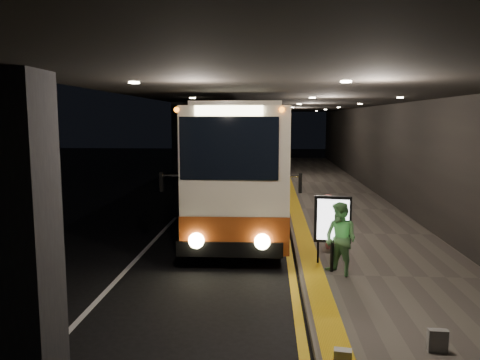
{
  "coord_description": "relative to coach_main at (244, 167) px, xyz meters",
  "views": [
    {
      "loc": [
        1.76,
        -13.82,
        3.78
      ],
      "look_at": [
        0.78,
        1.96,
        1.7
      ],
      "focal_mm": 35.0,
      "sensor_mm": 36.0,
      "label": 1
    }
  ],
  "objects": [
    {
      "name": "bag_plain",
      "position": [
        2.05,
        -11.13,
        -1.66
      ],
      "size": [
        0.28,
        0.19,
        0.32
      ],
      "primitive_type": "cube",
      "rotation": [
        0.0,
        0.0,
        -0.16
      ],
      "color": "#BBB8AF",
      "rests_on": "sidewalk"
    },
    {
      "name": "kerb_stripe_yellow",
      "position": [
        1.54,
        1.24,
        -1.96
      ],
      "size": [
        0.18,
        50.0,
        0.01
      ],
      "primitive_type": "cube",
      "color": "gold",
      "rests_on": "ground"
    },
    {
      "name": "coach_second",
      "position": [
        0.07,
        14.63,
        -0.1
      ],
      "size": [
        3.01,
        12.48,
        3.9
      ],
      "rotation": [
        0.0,
        0.0,
        0.03
      ],
      "color": "beige",
      "rests_on": "ground"
    },
    {
      "name": "passenger_waiting_green",
      "position": [
        2.63,
        -6.87,
        -0.96
      ],
      "size": [
        0.94,
        0.96,
        1.71
      ],
      "primitive_type": "imported",
      "rotation": [
        0.0,
        0.0,
        -0.83
      ],
      "color": "#497C45",
      "rests_on": "sidewalk"
    },
    {
      "name": "bag_polka",
      "position": [
        3.62,
        -10.47,
        -1.64
      ],
      "size": [
        0.3,
        0.14,
        0.36
      ],
      "primitive_type": "cube",
      "rotation": [
        0.0,
        0.0,
        -0.04
      ],
      "color": "black",
      "rests_on": "sidewalk"
    },
    {
      "name": "tactile_strip",
      "position": [
        2.04,
        1.24,
        -1.81
      ],
      "size": [
        0.5,
        50.0,
        0.01
      ],
      "primitive_type": "cube",
      "color": "gold",
      "rests_on": "sidewalk"
    },
    {
      "name": "support_columns",
      "position": [
        -2.31,
        0.24,
        0.23
      ],
      "size": [
        0.8,
        24.8,
        4.4
      ],
      "color": "black",
      "rests_on": "ground"
    },
    {
      "name": "canopy",
      "position": [
        1.69,
        1.24,
        2.63
      ],
      "size": [
        9.0,
        50.0,
        0.4
      ],
      "primitive_type": "cube",
      "color": "black",
      "rests_on": "support_columns"
    },
    {
      "name": "coach_third",
      "position": [
        0.08,
        26.43,
        -0.15
      ],
      "size": [
        2.8,
        12.08,
        3.78
      ],
      "rotation": [
        0.0,
        0.0,
        0.02
      ],
      "color": "beige",
      "rests_on": "ground"
    },
    {
      "name": "lane_line_white",
      "position": [
        -2.61,
        1.24,
        -1.96
      ],
      "size": [
        0.12,
        50.0,
        0.01
      ],
      "primitive_type": "cube",
      "color": "silver",
      "rests_on": "ground"
    },
    {
      "name": "ground",
      "position": [
        -0.81,
        -3.76,
        -1.97
      ],
      "size": [
        90.0,
        90.0,
        0.0
      ],
      "primitive_type": "plane",
      "color": "black"
    },
    {
      "name": "passenger_boarding",
      "position": [
        2.66,
        -4.53,
        -1.05
      ],
      "size": [
        0.4,
        0.58,
        1.53
      ],
      "primitive_type": "imported",
      "rotation": [
        0.0,
        0.0,
        1.63
      ],
      "color": "#A7504D",
      "rests_on": "sidewalk"
    },
    {
      "name": "stanchion_post",
      "position": [
        2.21,
        -6.02,
        -1.29
      ],
      "size": [
        0.05,
        0.05,
        1.06
      ],
      "primitive_type": "cylinder",
      "color": "black",
      "rests_on": "sidewalk"
    },
    {
      "name": "coach_main",
      "position": [
        0.0,
        0.0,
        0.0
      ],
      "size": [
        2.95,
        13.21,
        4.1
      ],
      "rotation": [
        0.0,
        0.0,
        0.02
      ],
      "color": "beige",
      "rests_on": "ground"
    },
    {
      "name": "sidewalk",
      "position": [
        3.94,
        1.24,
        -1.89
      ],
      "size": [
        4.5,
        50.0,
        0.15
      ],
      "primitive_type": "cube",
      "color": "#514C44",
      "rests_on": "ground"
    },
    {
      "name": "info_sign",
      "position": [
        2.47,
        -6.66,
        -0.58
      ],
      "size": [
        0.87,
        0.25,
        1.83
      ],
      "rotation": [
        0.0,
        0.0,
        -0.16
      ],
      "color": "black",
      "rests_on": "sidewalk"
    },
    {
      "name": "terminal_wall",
      "position": [
        6.19,
        1.24,
        1.03
      ],
      "size": [
        0.1,
        50.0,
        6.0
      ],
      "primitive_type": "cube",
      "color": "black",
      "rests_on": "ground"
    }
  ]
}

